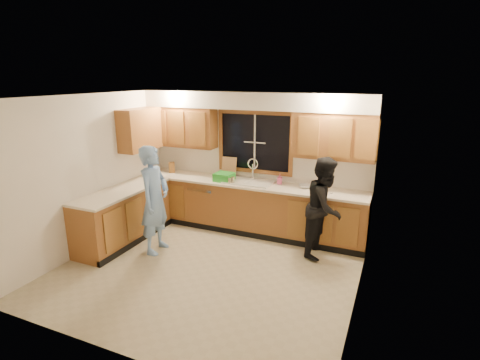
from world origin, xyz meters
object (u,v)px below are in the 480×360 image
dishwasher (207,203)px  man (155,200)px  sink (249,185)px  dish_crate (224,177)px  woman (325,207)px  knife_block (172,167)px  bowl (305,186)px  stove (100,228)px  soap_bottle (280,179)px

dishwasher → man: size_ratio=0.47×
sink → dish_crate: (-0.45, -0.09, 0.13)m
sink → woman: size_ratio=0.54×
knife_block → dish_crate: (1.22, -0.15, -0.03)m
dishwasher → bowl: bearing=2.5°
dishwasher → man: 1.44m
man → dishwasher: bearing=-14.0°
stove → man: man is taller
soap_bottle → bowl: 0.48m
man → stove: bearing=116.4°
knife_block → sink: bearing=-39.9°
man → woman: man is taller
sink → knife_block: (-1.67, 0.06, 0.16)m
woman → dish_crate: bearing=89.5°
sink → bowl: 1.01m
sink → dish_crate: 0.47m
knife_block → dish_crate: 1.23m
sink → stove: 2.60m
sink → bowl: (1.00, 0.07, 0.08)m
sink → soap_bottle: bearing=13.6°
sink → man: bearing=-127.7°
dishwasher → bowl: size_ratio=3.90×
man → soap_bottle: (1.59, 1.49, 0.14)m
stove → woman: 3.56m
stove → soap_bottle: soap_bottle is taller
stove → soap_bottle: size_ratio=4.96×
dishwasher → man: (-0.20, -1.35, 0.46)m
knife_block → soap_bottle: bearing=-36.0°
woman → knife_block: bearing=90.5°
stove → dish_crate: 2.27m
sink → man: 1.72m
stove → dishwasher: bearing=62.3°
sink → stove: (-1.80, -1.82, -0.41)m
sink → soap_bottle: sink is taller
stove → knife_block: (0.13, 1.89, 0.57)m
woman → knife_block: woman is taller
knife_block → dish_crate: knife_block is taller
man → knife_block: bearing=17.9°
dishwasher → woman: woman is taller
woman → dish_crate: (-1.89, 0.32, 0.20)m
woman → dish_crate: 1.93m
stove → woman: size_ratio=0.57×
woman → knife_block: (-3.12, 0.48, 0.23)m
woman → sink: bearing=83.3°
stove → man: bearing=31.8°
knife_block → stove: bearing=-131.7°
knife_block → dish_crate: size_ratio=0.64×
stove → man: 0.97m
knife_block → bowl: 2.67m
sink → man: man is taller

